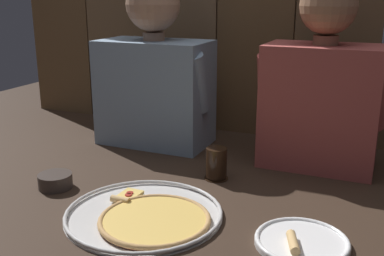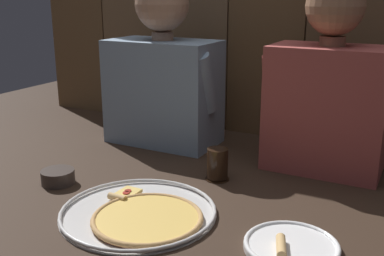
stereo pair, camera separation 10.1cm
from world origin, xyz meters
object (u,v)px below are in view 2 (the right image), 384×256
dinner_plate (291,246)px  dipping_bowl (58,176)px  diner_left (163,69)px  drinking_glass (217,164)px  diner_right (329,86)px  pizza_tray (141,214)px

dinner_plate → dipping_bowl: 0.75m
dinner_plate → diner_left: size_ratio=0.35×
drinking_glass → diner_right: diner_right is taller
dinner_plate → drinking_glass: drinking_glass is taller
pizza_tray → dinner_plate: bearing=3.9°
pizza_tray → dipping_bowl: dipping_bowl is taller
dinner_plate → diner_right: bearing=95.6°
dinner_plate → diner_right: (-0.05, 0.55, 0.27)m
diner_left → diner_right: (0.62, -0.00, -0.01)m
pizza_tray → dinner_plate: dinner_plate is taller
dinner_plate → drinking_glass: size_ratio=2.17×
diner_left → drinking_glass: bearing=-36.2°
dinner_plate → drinking_glass: 0.44m
diner_left → dinner_plate: bearing=-39.5°
pizza_tray → drinking_glass: (0.07, 0.33, 0.04)m
pizza_tray → diner_right: diner_right is taller
pizza_tray → dipping_bowl: size_ratio=4.09×
dipping_bowl → diner_right: size_ratio=0.16×
dipping_bowl → diner_right: diner_right is taller
diner_right → dipping_bowl: bearing=-143.5°
pizza_tray → drinking_glass: 0.34m
dipping_bowl → diner_left: (0.07, 0.51, 0.26)m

